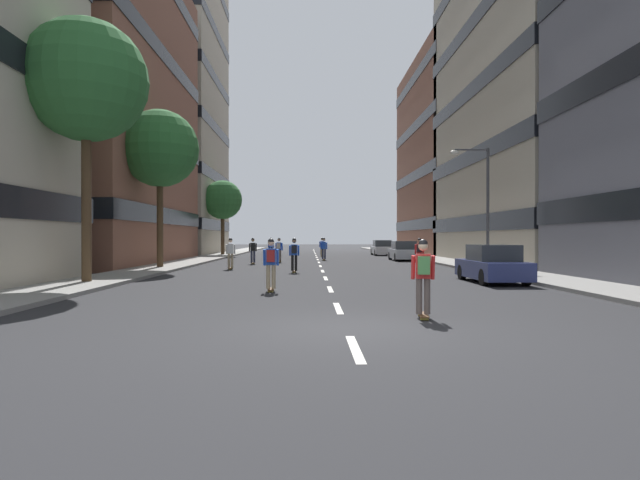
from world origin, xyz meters
name	(u,v)px	position (x,y,z in m)	size (l,w,h in m)	color
ground_plane	(318,260)	(0.00, 31.30, 0.00)	(187.81, 187.81, 0.00)	#28282B
sidewalk_left	(209,258)	(-9.21, 35.21, 0.07)	(2.77, 86.08, 0.14)	gray
sidewalk_right	(424,258)	(9.21, 35.21, 0.07)	(2.77, 86.08, 0.14)	gray
lane_markings	(318,259)	(0.00, 33.00, 0.00)	(0.16, 72.20, 0.01)	silver
building_left_mid	(68,104)	(-17.37, 26.87, 11.04)	(13.68, 20.92, 21.89)	brown
building_left_far	(154,109)	(-17.37, 47.39, 15.56)	(13.68, 17.13, 30.93)	#B2A893
building_right_mid	(565,65)	(17.37, 26.87, 13.99)	(13.68, 21.95, 27.80)	#B2A893
building_right_far	(475,157)	(17.37, 47.39, 10.54)	(13.68, 21.39, 20.90)	brown
parked_car_near	(403,252)	(6.62, 30.81, 0.70)	(1.82, 4.40, 1.52)	#B2B7BF
parked_car_mid	(492,265)	(6.62, 10.65, 0.70)	(1.82, 4.40, 1.52)	navy
parked_car_far	(382,248)	(6.62, 43.06, 0.70)	(1.82, 4.40, 1.52)	silver
street_tree_near	(160,149)	(-9.21, 20.02, 6.84)	(4.39, 4.39, 8.92)	#4C3823
street_tree_mid	(223,200)	(-9.21, 42.42, 5.47)	(3.83, 3.83, 7.28)	#4C3823
street_tree_far	(86,81)	(-9.21, 9.88, 7.75)	(4.62, 4.62, 9.96)	#4C3823
streetlamp_right	(481,194)	(8.56, 18.07, 4.14)	(2.13, 0.30, 6.50)	#3F3F44
skater_0	(322,246)	(0.53, 39.88, 0.98)	(0.54, 0.91, 1.78)	brown
skater_1	(253,250)	(-4.51, 25.69, 0.98)	(0.56, 0.92, 1.78)	brown
skater_2	(423,273)	(1.82, 1.24, 1.02)	(0.55, 0.92, 1.78)	brown
skater_3	(230,252)	(-5.17, 19.76, 0.98)	(0.54, 0.90, 1.78)	brown
skater_4	(324,248)	(0.47, 31.63, 0.98)	(0.54, 0.91, 1.78)	brown
skater_5	(271,247)	(-4.08, 36.98, 0.98)	(0.54, 0.91, 1.78)	brown
skater_6	(419,251)	(5.50, 19.39, 1.02)	(0.56, 0.92, 1.78)	brown
skater_7	(271,261)	(-2.02, 7.28, 1.02)	(0.54, 0.91, 1.78)	brown
skater_8	(294,253)	(-1.49, 16.91, 1.02)	(0.53, 0.90, 1.78)	brown
skater_9	(279,248)	(-2.88, 27.97, 1.02)	(0.56, 0.92, 1.78)	brown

